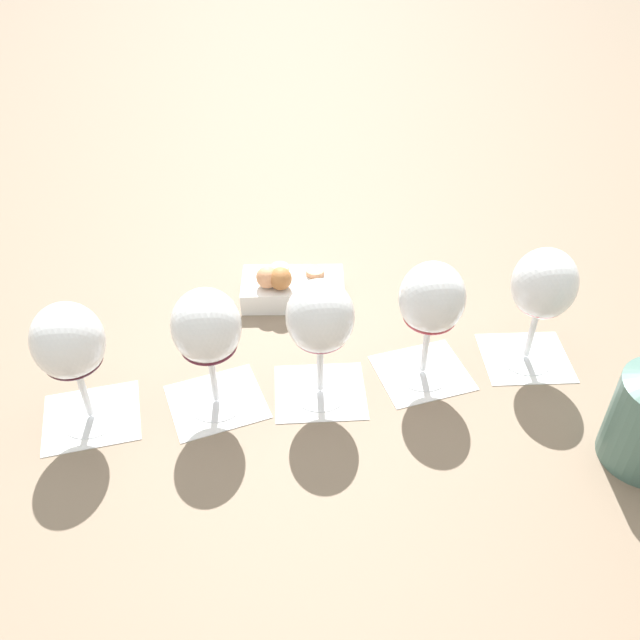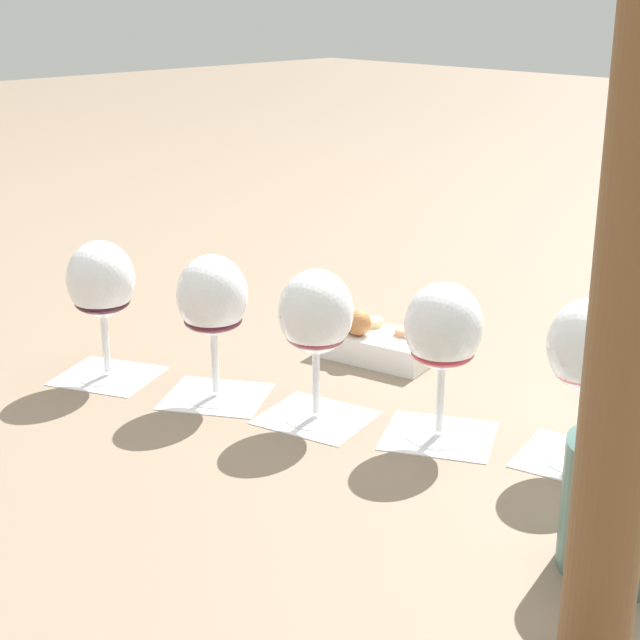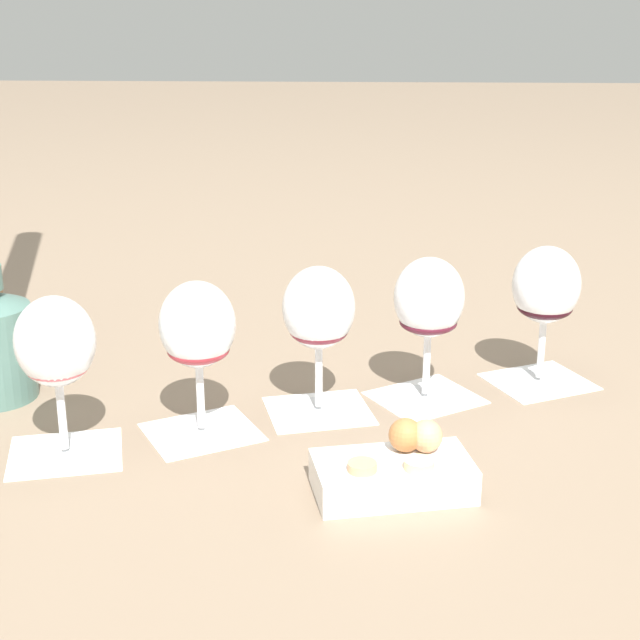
{
  "view_description": "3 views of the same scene",
  "coord_description": "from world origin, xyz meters",
  "px_view_note": "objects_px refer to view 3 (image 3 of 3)",
  "views": [
    {
      "loc": [
        -0.12,
        0.61,
        0.63
      ],
      "look_at": [
        0.0,
        -0.0,
        0.11
      ],
      "focal_mm": 38.0,
      "sensor_mm": 36.0,
      "label": 1
    },
    {
      "loc": [
        -0.72,
        0.7,
        0.46
      ],
      "look_at": [
        0.0,
        -0.0,
        0.11
      ],
      "focal_mm": 55.0,
      "sensor_mm": 36.0,
      "label": 2
    },
    {
      "loc": [
        0.05,
        -1.03,
        0.47
      ],
      "look_at": [
        0.0,
        -0.0,
        0.11
      ],
      "focal_mm": 55.0,
      "sensor_mm": 36.0,
      "label": 3
    }
  ],
  "objects_px": {
    "wine_glass_4": "(546,292)",
    "wine_glass_2": "(320,315)",
    "wine_glass_0": "(56,350)",
    "snack_dish": "(396,470)",
    "wine_glass_1": "(198,332)",
    "wine_glass_3": "(429,305)"
  },
  "relations": [
    {
      "from": "wine_glass_0",
      "to": "snack_dish",
      "type": "height_order",
      "value": "wine_glass_0"
    },
    {
      "from": "snack_dish",
      "to": "wine_glass_0",
      "type": "bearing_deg",
      "value": 169.4
    },
    {
      "from": "wine_glass_1",
      "to": "wine_glass_3",
      "type": "height_order",
      "value": "same"
    },
    {
      "from": "wine_glass_1",
      "to": "wine_glass_2",
      "type": "height_order",
      "value": "same"
    },
    {
      "from": "wine_glass_0",
      "to": "wine_glass_4",
      "type": "height_order",
      "value": "same"
    },
    {
      "from": "wine_glass_0",
      "to": "snack_dish",
      "type": "bearing_deg",
      "value": -10.6
    },
    {
      "from": "wine_glass_3",
      "to": "snack_dish",
      "type": "relative_size",
      "value": 1.03
    },
    {
      "from": "wine_glass_0",
      "to": "wine_glass_4",
      "type": "xyz_separation_m",
      "value": [
        0.53,
        0.22,
        0.0
      ]
    },
    {
      "from": "wine_glass_4",
      "to": "wine_glass_2",
      "type": "bearing_deg",
      "value": -159.6
    },
    {
      "from": "wine_glass_2",
      "to": "snack_dish",
      "type": "distance_m",
      "value": 0.22
    },
    {
      "from": "wine_glass_1",
      "to": "wine_glass_3",
      "type": "relative_size",
      "value": 1.0
    },
    {
      "from": "wine_glass_3",
      "to": "wine_glass_2",
      "type": "bearing_deg",
      "value": -160.74
    },
    {
      "from": "wine_glass_1",
      "to": "wine_glass_3",
      "type": "distance_m",
      "value": 0.27
    },
    {
      "from": "wine_glass_0",
      "to": "wine_glass_4",
      "type": "relative_size",
      "value": 1.0
    },
    {
      "from": "wine_glass_3",
      "to": "wine_glass_4",
      "type": "distance_m",
      "value": 0.15
    },
    {
      "from": "wine_glass_0",
      "to": "snack_dish",
      "type": "xyz_separation_m",
      "value": [
        0.34,
        -0.06,
        -0.09
      ]
    },
    {
      "from": "wine_glass_0",
      "to": "wine_glass_1",
      "type": "height_order",
      "value": "same"
    },
    {
      "from": "wine_glass_2",
      "to": "wine_glass_4",
      "type": "distance_m",
      "value": 0.28
    },
    {
      "from": "wine_glass_3",
      "to": "wine_glass_1",
      "type": "bearing_deg",
      "value": -157.24
    },
    {
      "from": "wine_glass_4",
      "to": "snack_dish",
      "type": "xyz_separation_m",
      "value": [
        -0.19,
        -0.28,
        -0.09
      ]
    },
    {
      "from": "wine_glass_0",
      "to": "wine_glass_2",
      "type": "distance_m",
      "value": 0.29
    },
    {
      "from": "wine_glass_4",
      "to": "wine_glass_0",
      "type": "bearing_deg",
      "value": -157.54
    }
  ]
}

